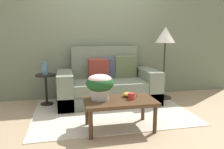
% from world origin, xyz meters
% --- Properties ---
extents(ground_plane, '(14.00, 14.00, 0.00)m').
position_xyz_m(ground_plane, '(0.00, 0.00, 0.00)').
color(ground_plane, tan).
extents(wall_back, '(6.40, 0.12, 2.73)m').
position_xyz_m(wall_back, '(0.00, 1.14, 1.36)').
color(wall_back, slate).
rests_on(wall_back, ground).
extents(area_rug, '(2.64, 1.87, 0.01)m').
position_xyz_m(area_rug, '(0.00, 0.08, 0.01)').
color(area_rug, beige).
rests_on(area_rug, ground).
extents(couch, '(1.93, 0.95, 1.09)m').
position_xyz_m(couch, '(0.05, 0.63, 0.33)').
color(couch, '#626B59').
rests_on(couch, ground).
extents(coffee_table, '(0.99, 0.58, 0.43)m').
position_xyz_m(coffee_table, '(-0.04, -0.66, 0.38)').
color(coffee_table, '#442D1B').
rests_on(coffee_table, ground).
extents(side_table, '(0.37, 0.37, 0.60)m').
position_xyz_m(side_table, '(-1.14, 0.69, 0.41)').
color(side_table, black).
rests_on(side_table, ground).
extents(floor_lamp, '(0.40, 0.40, 1.49)m').
position_xyz_m(floor_lamp, '(1.24, 0.62, 1.23)').
color(floor_lamp, '#2D2823').
rests_on(floor_lamp, ground).
extents(potted_plant, '(0.39, 0.39, 0.35)m').
position_xyz_m(potted_plant, '(-0.30, -0.58, 0.65)').
color(potted_plant, '#B7B2A8').
rests_on(potted_plant, coffee_table).
extents(coffee_mug, '(0.13, 0.09, 0.09)m').
position_xyz_m(coffee_mug, '(0.12, -0.69, 0.48)').
color(coffee_mug, red).
rests_on(coffee_mug, coffee_table).
extents(snack_bowl, '(0.15, 0.15, 0.07)m').
position_xyz_m(snack_bowl, '(0.11, -0.56, 0.47)').
color(snack_bowl, gold).
rests_on(snack_bowl, coffee_table).
extents(table_vase, '(0.12, 0.12, 0.27)m').
position_xyz_m(table_vase, '(-1.14, 0.68, 0.70)').
color(table_vase, slate).
rests_on(table_vase, side_table).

